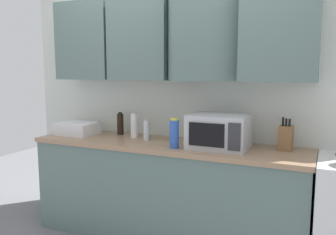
{
  "coord_description": "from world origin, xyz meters",
  "views": [
    {
      "loc": [
        1.29,
        -3.08,
        1.54
      ],
      "look_at": [
        -0.0,
        -0.25,
        1.12
      ],
      "focal_mm": 37.42,
      "sensor_mm": 36.0,
      "label": 1
    }
  ],
  "objects_px": {
    "bottle_blue_cleaner": "(174,134)",
    "bottle_clear_tall": "(147,130)",
    "bottle_soy_dark": "(120,124)",
    "microwave": "(219,132)",
    "knife_block": "(286,138)",
    "dish_rack": "(77,128)",
    "bottle_white_jar": "(134,126)"
  },
  "relations": [
    {
      "from": "knife_block",
      "to": "bottle_clear_tall",
      "type": "relative_size",
      "value": 1.45
    },
    {
      "from": "microwave",
      "to": "bottle_white_jar",
      "type": "bearing_deg",
      "value": 173.0
    },
    {
      "from": "microwave",
      "to": "bottle_soy_dark",
      "type": "distance_m",
      "value": 1.09
    },
    {
      "from": "dish_rack",
      "to": "knife_block",
      "type": "xyz_separation_m",
      "value": [
        1.99,
        0.13,
        0.04
      ]
    },
    {
      "from": "knife_block",
      "to": "bottle_soy_dark",
      "type": "relative_size",
      "value": 1.19
    },
    {
      "from": "bottle_soy_dark",
      "to": "bottle_blue_cleaner",
      "type": "relative_size",
      "value": 0.9
    },
    {
      "from": "bottle_clear_tall",
      "to": "bottle_blue_cleaner",
      "type": "height_order",
      "value": "bottle_blue_cleaner"
    },
    {
      "from": "microwave",
      "to": "bottle_blue_cleaner",
      "type": "height_order",
      "value": "microwave"
    },
    {
      "from": "bottle_clear_tall",
      "to": "dish_rack",
      "type": "bearing_deg",
      "value": -177.01
    },
    {
      "from": "knife_block",
      "to": "bottle_soy_dark",
      "type": "bearing_deg",
      "value": 178.51
    },
    {
      "from": "bottle_soy_dark",
      "to": "bottle_white_jar",
      "type": "bearing_deg",
      "value": -22.52
    },
    {
      "from": "microwave",
      "to": "dish_rack",
      "type": "xyz_separation_m",
      "value": [
        -1.48,
        0.02,
        -0.08
      ]
    },
    {
      "from": "microwave",
      "to": "knife_block",
      "type": "relative_size",
      "value": 1.79
    },
    {
      "from": "knife_block",
      "to": "bottle_white_jar",
      "type": "bearing_deg",
      "value": -178.05
    },
    {
      "from": "dish_rack",
      "to": "knife_block",
      "type": "bearing_deg",
      "value": 3.73
    },
    {
      "from": "knife_block",
      "to": "bottle_clear_tall",
      "type": "distance_m",
      "value": 1.22
    },
    {
      "from": "knife_block",
      "to": "bottle_soy_dark",
      "type": "height_order",
      "value": "knife_block"
    },
    {
      "from": "bottle_white_jar",
      "to": "bottle_clear_tall",
      "type": "distance_m",
      "value": 0.16
    },
    {
      "from": "dish_rack",
      "to": "microwave",
      "type": "bearing_deg",
      "value": -0.89
    },
    {
      "from": "microwave",
      "to": "bottle_soy_dark",
      "type": "xyz_separation_m",
      "value": [
        -1.07,
        0.19,
        -0.03
      ]
    },
    {
      "from": "bottle_blue_cleaner",
      "to": "bottle_clear_tall",
      "type": "bearing_deg",
      "value": 150.41
    },
    {
      "from": "bottle_white_jar",
      "to": "bottle_soy_dark",
      "type": "height_order",
      "value": "bottle_white_jar"
    },
    {
      "from": "dish_rack",
      "to": "bottle_soy_dark",
      "type": "distance_m",
      "value": 0.44
    },
    {
      "from": "microwave",
      "to": "dish_rack",
      "type": "relative_size",
      "value": 1.26
    },
    {
      "from": "bottle_white_jar",
      "to": "bottle_blue_cleaner",
      "type": "xyz_separation_m",
      "value": [
        0.52,
        -0.25,
        0.01
      ]
    },
    {
      "from": "microwave",
      "to": "knife_block",
      "type": "bearing_deg",
      "value": 16.62
    },
    {
      "from": "bottle_blue_cleaner",
      "to": "bottle_soy_dark",
      "type": "bearing_deg",
      "value": 155.22
    },
    {
      "from": "bottle_clear_tall",
      "to": "microwave",
      "type": "bearing_deg",
      "value": -5.11
    },
    {
      "from": "microwave",
      "to": "bottle_blue_cleaner",
      "type": "relative_size",
      "value": 1.92
    },
    {
      "from": "microwave",
      "to": "bottle_clear_tall",
      "type": "xyz_separation_m",
      "value": [
        -0.71,
        0.06,
        -0.05
      ]
    },
    {
      "from": "bottle_white_jar",
      "to": "bottle_clear_tall",
      "type": "bearing_deg",
      "value": -15.33
    },
    {
      "from": "dish_rack",
      "to": "bottle_white_jar",
      "type": "height_order",
      "value": "bottle_white_jar"
    }
  ]
}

